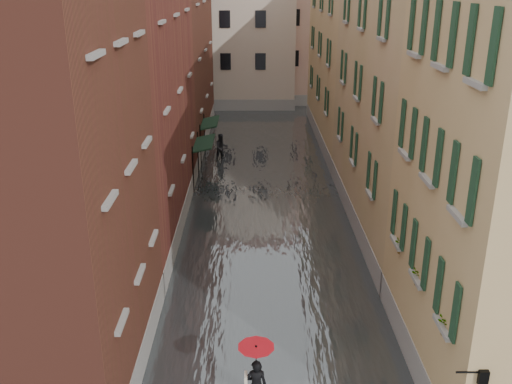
{
  "coord_description": "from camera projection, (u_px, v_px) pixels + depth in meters",
  "views": [
    {
      "loc": [
        -0.74,
        -16.32,
        11.26
      ],
      "look_at": [
        -0.58,
        5.59,
        3.0
      ],
      "focal_mm": 40.0,
      "sensor_mm": 36.0,
      "label": 1
    }
  ],
  "objects": [
    {
      "name": "ground",
      "position": [
        274.0,
        333.0,
        19.25
      ],
      "size": [
        120.0,
        120.0,
        0.0
      ],
      "primitive_type": "plane",
      "color": "#4F5052",
      "rests_on": "ground"
    },
    {
      "name": "floodwater",
      "position": [
        266.0,
        194.0,
        31.38
      ],
      "size": [
        10.0,
        60.0,
        0.2
      ],
      "primitive_type": "cube",
      "color": "#464B4D",
      "rests_on": "ground"
    },
    {
      "name": "building_left_near",
      "position": [
        15.0,
        170.0,
        15.04
      ],
      "size": [
        6.0,
        8.0,
        13.0
      ],
      "primitive_type": "cube",
      "color": "brown",
      "rests_on": "ground"
    },
    {
      "name": "building_left_mid",
      "position": [
        112.0,
        97.0,
        25.42
      ],
      "size": [
        6.0,
        14.0,
        12.5
      ],
      "primitive_type": "cube",
      "color": "#5E2D1D",
      "rests_on": "ground"
    },
    {
      "name": "building_left_far",
      "position": [
        161.0,
        44.0,
        39.19
      ],
      "size": [
        6.0,
        16.0,
        14.0
      ],
      "primitive_type": "cube",
      "color": "brown",
      "rests_on": "ground"
    },
    {
      "name": "building_right_mid",
      "position": [
        425.0,
        91.0,
        25.42
      ],
      "size": [
        6.0,
        14.0,
        13.0
      ],
      "primitive_type": "cube",
      "color": "tan",
      "rests_on": "ground"
    },
    {
      "name": "building_right_far",
      "position": [
        363.0,
        62.0,
        39.72
      ],
      "size": [
        6.0,
        16.0,
        11.5
      ],
      "primitive_type": "cube",
      "color": "tan",
      "rests_on": "ground"
    },
    {
      "name": "building_end_cream",
      "position": [
        227.0,
        33.0,
        52.49
      ],
      "size": [
        12.0,
        9.0,
        13.0
      ],
      "primitive_type": "cube",
      "color": "#B6A291",
      "rests_on": "ground"
    },
    {
      "name": "building_end_pink",
      "position": [
        322.0,
        36.0,
        54.6
      ],
      "size": [
        10.0,
        9.0,
        12.0
      ],
      "primitive_type": "cube",
      "color": "tan",
      "rests_on": "ground"
    },
    {
      "name": "awning_near",
      "position": [
        203.0,
        144.0,
        32.02
      ],
      "size": [
        1.09,
        3.14,
        2.8
      ],
      "color": "black",
      "rests_on": "ground"
    },
    {
      "name": "awning_far",
      "position": [
        209.0,
        124.0,
        36.53
      ],
      "size": [
        1.09,
        3.11,
        2.8
      ],
      "color": "black",
      "rests_on": "ground"
    },
    {
      "name": "wall_lantern",
      "position": [
        482.0,
        376.0,
        12.6
      ],
      "size": [
        0.71,
        0.22,
        0.35
      ],
      "color": "black",
      "rests_on": "ground"
    },
    {
      "name": "window_planters",
      "position": [
        423.0,
        269.0,
        16.18
      ],
      "size": [
        0.59,
        5.34,
        0.84
      ],
      "color": "brown",
      "rests_on": "ground"
    },
    {
      "name": "pedestrian_main",
      "position": [
        256.0,
        371.0,
        15.42
      ],
      "size": [
        1.0,
        1.0,
        2.06
      ],
      "color": "black",
      "rests_on": "ground"
    },
    {
      "name": "pedestrian_far",
      "position": [
        222.0,
        148.0,
        36.95
      ],
      "size": [
        1.1,
        1.01,
        1.84
      ],
      "primitive_type": "imported",
      "rotation": [
        0.0,
        0.0,
        0.43
      ],
      "color": "black",
      "rests_on": "ground"
    }
  ]
}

